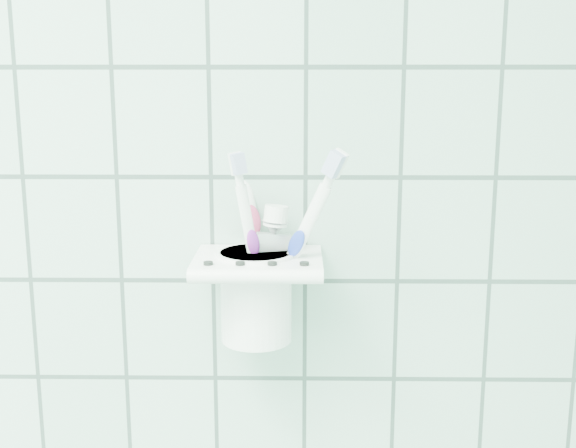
{
  "coord_description": "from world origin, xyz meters",
  "views": [
    {
      "loc": [
        0.68,
        0.47,
        1.47
      ],
      "look_at": [
        0.67,
        1.1,
        1.33
      ],
      "focal_mm": 45.0,
      "sensor_mm": 36.0,
      "label": 1
    }
  ],
  "objects_px": {
    "toothbrush_orange": "(259,227)",
    "toothpaste_tube": "(264,260)",
    "holder_bracket": "(258,264)",
    "toothbrush_pink": "(267,242)",
    "cup": "(256,292)",
    "toothbrush_blue": "(271,223)"
  },
  "relations": [
    {
      "from": "toothpaste_tube",
      "to": "toothbrush_orange",
      "type": "bearing_deg",
      "value": 99.07
    },
    {
      "from": "toothbrush_orange",
      "to": "toothpaste_tube",
      "type": "height_order",
      "value": "toothbrush_orange"
    },
    {
      "from": "cup",
      "to": "toothbrush_pink",
      "type": "bearing_deg",
      "value": 2.27
    },
    {
      "from": "holder_bracket",
      "to": "toothbrush_pink",
      "type": "relative_size",
      "value": 0.68
    },
    {
      "from": "toothbrush_pink",
      "to": "toothbrush_orange",
      "type": "relative_size",
      "value": 0.91
    },
    {
      "from": "cup",
      "to": "holder_bracket",
      "type": "bearing_deg",
      "value": -57.08
    },
    {
      "from": "cup",
      "to": "toothbrush_blue",
      "type": "xyz_separation_m",
      "value": [
        0.02,
        0.0,
        0.07
      ]
    },
    {
      "from": "toothbrush_pink",
      "to": "holder_bracket",
      "type": "bearing_deg",
      "value": 177.99
    },
    {
      "from": "cup",
      "to": "toothbrush_pink",
      "type": "height_order",
      "value": "toothbrush_pink"
    },
    {
      "from": "holder_bracket",
      "to": "toothpaste_tube",
      "type": "distance_m",
      "value": 0.01
    },
    {
      "from": "cup",
      "to": "toothpaste_tube",
      "type": "height_order",
      "value": "toothpaste_tube"
    },
    {
      "from": "toothbrush_pink",
      "to": "toothpaste_tube",
      "type": "bearing_deg",
      "value": 109.18
    },
    {
      "from": "holder_bracket",
      "to": "toothpaste_tube",
      "type": "bearing_deg",
      "value": 54.92
    },
    {
      "from": "holder_bracket",
      "to": "toothbrush_pink",
      "type": "height_order",
      "value": "toothbrush_pink"
    },
    {
      "from": "cup",
      "to": "toothbrush_orange",
      "type": "height_order",
      "value": "toothbrush_orange"
    },
    {
      "from": "cup",
      "to": "toothbrush_orange",
      "type": "distance_m",
      "value": 0.07
    },
    {
      "from": "holder_bracket",
      "to": "toothpaste_tube",
      "type": "height_order",
      "value": "toothpaste_tube"
    },
    {
      "from": "toothbrush_blue",
      "to": "toothbrush_orange",
      "type": "height_order",
      "value": "toothbrush_blue"
    },
    {
      "from": "cup",
      "to": "toothpaste_tube",
      "type": "relative_size",
      "value": 0.7
    },
    {
      "from": "toothbrush_orange",
      "to": "toothpaste_tube",
      "type": "relative_size",
      "value": 1.54
    },
    {
      "from": "toothbrush_pink",
      "to": "cup",
      "type": "bearing_deg",
      "value": 151.71
    },
    {
      "from": "toothbrush_pink",
      "to": "toothpaste_tube",
      "type": "xyz_separation_m",
      "value": [
        -0.0,
        0.0,
        -0.02
      ]
    }
  ]
}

